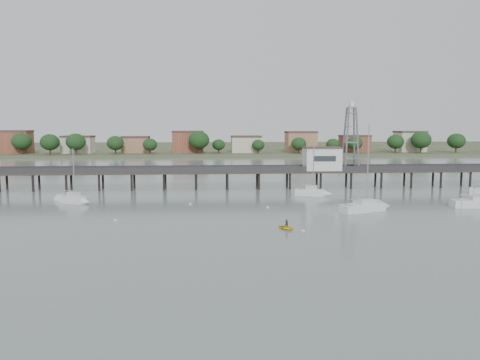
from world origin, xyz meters
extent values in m
plane|color=slate|center=(0.00, 0.00, 0.00)|extent=(500.00, 500.00, 0.00)
cube|color=#2D2823|center=(0.00, 60.00, 3.75)|extent=(150.00, 5.00, 0.50)
cube|color=#333335|center=(0.00, 57.60, 4.55)|extent=(150.00, 0.12, 1.10)
cube|color=#333335|center=(0.00, 62.40, 4.55)|extent=(150.00, 0.12, 1.10)
cylinder|color=black|center=(0.00, 58.10, 1.80)|extent=(0.50, 0.50, 4.40)
cylinder|color=black|center=(0.00, 61.90, 1.80)|extent=(0.50, 0.50, 4.40)
cube|color=silver|center=(25.00, 60.00, 6.50)|extent=(8.00, 5.00, 5.00)
cube|color=#4C3833|center=(25.00, 60.00, 9.15)|extent=(8.40, 5.40, 0.30)
cube|color=slate|center=(31.50, 60.00, 18.15)|extent=(1.80, 1.80, 0.30)
cube|color=silver|center=(31.50, 60.00, 18.90)|extent=(0.90, 0.90, 1.20)
cube|color=silver|center=(-25.30, 41.90, 0.48)|extent=(4.90, 3.85, 1.65)
cone|color=silver|center=(-22.80, 40.47, 0.47)|extent=(2.56, 2.51, 1.80)
cube|color=silver|center=(-25.30, 41.90, 1.65)|extent=(2.49, 2.27, 0.75)
cylinder|color=#A5A8AA|center=(-25.02, 41.74, 5.63)|extent=(0.18, 0.18, 8.66)
cylinder|color=#A5A8AA|center=(-25.97, 42.28, 2.20)|extent=(2.40, 1.44, 0.12)
cube|color=silver|center=(45.92, 32.77, 0.48)|extent=(7.41, 3.13, 1.65)
cube|color=silver|center=(45.92, 32.77, 1.65)|extent=(3.33, 2.40, 0.75)
cylinder|color=#A5A8AA|center=(44.70, 32.82, 2.20)|extent=(4.26, 0.29, 0.12)
cube|color=silver|center=(24.80, 30.23, 0.48)|extent=(7.44, 5.20, 1.65)
cone|color=silver|center=(28.79, 31.94, 0.48)|extent=(3.72, 3.62, 2.70)
cube|color=silver|center=(24.80, 30.23, 1.65)|extent=(3.68, 3.20, 0.75)
cylinder|color=#A5A8AA|center=(25.24, 30.42, 7.80)|extent=(0.18, 0.18, 13.01)
cylinder|color=#A5A8AA|center=(23.73, 29.78, 2.20)|extent=(3.77, 1.70, 0.12)
cube|color=silver|center=(19.94, 48.01, 0.48)|extent=(5.37, 3.46, 1.65)
cone|color=silver|center=(22.91, 47.00, 0.48)|extent=(2.60, 2.52, 1.95)
cube|color=silver|center=(19.94, 48.01, 1.65)|extent=(2.61, 2.19, 0.75)
cylinder|color=#A5A8AA|center=(20.27, 47.89, 6.00)|extent=(0.18, 0.18, 9.40)
cylinder|color=#A5A8AA|center=(19.15, 48.27, 2.20)|extent=(2.81, 1.05, 0.12)
cube|color=silver|center=(-28.02, 45.50, 0.32)|extent=(3.57, 2.18, 0.92)
cube|color=silver|center=(-28.73, 45.69, 0.88)|extent=(1.35, 1.35, 0.55)
imported|color=yellow|center=(9.72, 17.76, 0.00)|extent=(2.02, 1.37, 2.76)
imported|color=black|center=(9.72, 17.76, 0.00)|extent=(0.72, 1.24, 0.28)
ellipsoid|color=beige|center=(11.69, 16.27, 0.08)|extent=(0.56, 0.56, 0.39)
ellipsoid|color=beige|center=(29.14, 39.42, 0.08)|extent=(0.56, 0.56, 0.39)
ellipsoid|color=beige|center=(-4.10, 39.15, 0.08)|extent=(0.56, 0.56, 0.39)
ellipsoid|color=beige|center=(-14.61, 25.17, 0.08)|extent=(0.56, 0.56, 0.39)
ellipsoid|color=beige|center=(9.35, 34.59, 0.08)|extent=(0.56, 0.56, 0.39)
cube|color=#475133|center=(0.00, 245.00, 0.50)|extent=(500.00, 170.00, 1.40)
cube|color=brown|center=(-90.00, 183.00, 5.70)|extent=(13.00, 10.50, 9.00)
cube|color=brown|center=(-62.00, 183.00, 5.70)|extent=(13.00, 10.50, 9.00)
cube|color=brown|center=(-35.00, 183.00, 5.70)|extent=(13.00, 10.50, 9.00)
cube|color=brown|center=(-10.00, 183.00, 5.70)|extent=(13.00, 10.50, 9.00)
cube|color=brown|center=(18.00, 183.00, 5.70)|extent=(13.00, 10.50, 9.00)
cube|color=brown|center=(45.00, 183.00, 5.70)|extent=(13.00, 10.50, 9.00)
cube|color=brown|center=(72.00, 183.00, 5.70)|extent=(13.00, 10.50, 9.00)
cube|color=brown|center=(100.00, 183.00, 5.70)|extent=(13.00, 10.50, 9.00)
ellipsoid|color=#173415|center=(0.00, 171.00, 6.00)|extent=(8.00, 8.00, 6.80)
ellipsoid|color=#173415|center=(120.00, 171.00, 6.00)|extent=(8.00, 8.00, 6.80)
camera|label=1|loc=(-1.03, -44.03, 14.00)|focal=35.00mm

